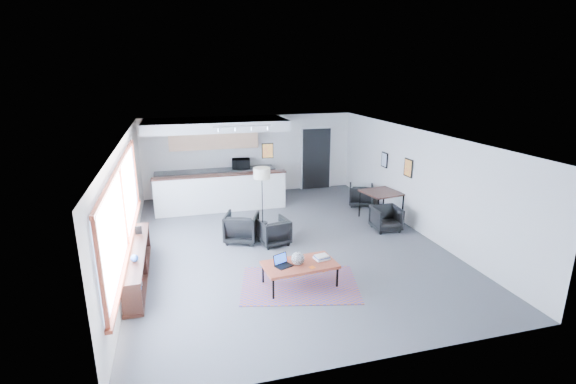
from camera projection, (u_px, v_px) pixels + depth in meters
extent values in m
cube|color=#4A4A4D|center=(285.00, 242.00, 10.13)|extent=(7.00, 9.00, 0.01)
cube|color=white|center=(285.00, 135.00, 9.40)|extent=(7.00, 9.00, 0.01)
cube|color=silver|center=(250.00, 155.00, 13.93)|extent=(7.00, 0.01, 2.60)
cube|color=silver|center=(371.00, 281.00, 5.60)|extent=(7.00, 0.01, 2.60)
cube|color=silver|center=(126.00, 203.00, 8.87)|extent=(0.01, 9.00, 2.60)
cube|color=silver|center=(417.00, 181.00, 10.66)|extent=(0.01, 9.00, 2.60)
cube|color=#8CBFFF|center=(123.00, 207.00, 7.99)|extent=(0.02, 5.80, 1.55)
cube|color=maroon|center=(129.00, 245.00, 8.23)|extent=(0.10, 5.95, 0.06)
cube|color=maroon|center=(119.00, 166.00, 7.77)|extent=(0.06, 5.95, 0.06)
cube|color=maroon|center=(101.00, 276.00, 5.32)|extent=(0.06, 0.06, 1.60)
cube|color=maroon|center=(124.00, 207.00, 8.00)|extent=(0.06, 0.06, 1.60)
cube|color=maroon|center=(135.00, 172.00, 10.68)|extent=(0.06, 0.06, 1.60)
cube|color=black|center=(136.00, 250.00, 8.19)|extent=(0.35, 3.00, 0.05)
cube|color=black|center=(139.00, 276.00, 8.35)|extent=(0.35, 3.00, 0.05)
cube|color=black|center=(132.00, 301.00, 6.93)|extent=(0.33, 0.04, 0.55)
cube|color=black|center=(138.00, 263.00, 8.27)|extent=(0.33, 0.04, 0.55)
cube|color=black|center=(142.00, 236.00, 9.61)|extent=(0.33, 0.04, 0.55)
cube|color=#3359A5|center=(133.00, 304.00, 7.11)|extent=(0.18, 0.04, 0.20)
cube|color=silver|center=(134.00, 299.00, 7.27)|extent=(0.18, 0.04, 0.22)
cube|color=maroon|center=(135.00, 293.00, 7.42)|extent=(0.18, 0.04, 0.24)
cube|color=black|center=(136.00, 290.00, 7.59)|extent=(0.18, 0.04, 0.20)
cube|color=#3359A5|center=(136.00, 285.00, 7.74)|extent=(0.18, 0.04, 0.22)
cube|color=silver|center=(137.00, 280.00, 7.89)|extent=(0.18, 0.04, 0.24)
cube|color=maroon|center=(138.00, 277.00, 8.06)|extent=(0.18, 0.04, 0.20)
cube|color=black|center=(138.00, 273.00, 8.21)|extent=(0.18, 0.04, 0.22)
cube|color=#3359A5|center=(139.00, 268.00, 8.37)|extent=(0.18, 0.03, 0.24)
cube|color=silver|center=(139.00, 265.00, 8.53)|extent=(0.18, 0.03, 0.20)
cube|color=maroon|center=(140.00, 262.00, 8.68)|extent=(0.18, 0.03, 0.22)
cube|color=black|center=(140.00, 258.00, 8.84)|extent=(0.18, 0.04, 0.24)
cube|color=black|center=(138.00, 230.00, 8.90)|extent=(0.14, 0.02, 0.18)
sphere|color=#264C99|center=(134.00, 258.00, 7.61)|extent=(0.14, 0.14, 0.14)
cube|color=white|center=(222.00, 194.00, 12.17)|extent=(3.80, 0.25, 1.10)
cube|color=black|center=(221.00, 175.00, 12.01)|extent=(3.85, 0.32, 0.04)
cube|color=white|center=(216.00, 184.00, 13.54)|extent=(3.80, 0.60, 0.90)
cube|color=#2D2D2D|center=(216.00, 171.00, 13.41)|extent=(3.82, 0.62, 0.04)
cube|color=tan|center=(214.00, 138.00, 13.26)|extent=(2.80, 0.35, 0.70)
cube|color=white|center=(215.00, 125.00, 12.47)|extent=(4.20, 1.80, 0.30)
cube|color=black|center=(268.00, 151.00, 12.20)|extent=(0.35, 0.03, 0.45)
cube|color=orange|center=(268.00, 151.00, 12.18)|extent=(0.30, 0.01, 0.40)
cube|color=black|center=(316.00, 159.00, 14.51)|extent=(1.00, 0.12, 2.10)
cube|color=white|center=(302.00, 160.00, 14.39)|extent=(0.06, 0.10, 2.10)
cube|color=white|center=(330.00, 158.00, 14.65)|extent=(0.06, 0.10, 2.10)
cube|color=white|center=(316.00, 128.00, 14.22)|extent=(1.10, 0.10, 0.06)
cube|color=silver|center=(243.00, 126.00, 11.29)|extent=(1.60, 0.04, 0.04)
cylinder|color=silver|center=(219.00, 130.00, 11.15)|extent=(0.07, 0.07, 0.09)
cylinder|color=silver|center=(235.00, 129.00, 11.27)|extent=(0.07, 0.07, 0.09)
cylinder|color=silver|center=(252.00, 129.00, 11.38)|extent=(0.07, 0.07, 0.09)
cylinder|color=silver|center=(268.00, 128.00, 11.49)|extent=(0.07, 0.07, 0.09)
cube|color=black|center=(408.00, 168.00, 10.95)|extent=(0.03, 0.38, 0.48)
cube|color=orange|center=(408.00, 168.00, 10.94)|extent=(0.00, 0.32, 0.42)
cube|color=black|center=(385.00, 160.00, 12.16)|extent=(0.03, 0.34, 0.44)
cube|color=#859FC5|center=(384.00, 160.00, 12.16)|extent=(0.00, 0.28, 0.38)
cube|color=#5C3646|center=(300.00, 285.00, 8.11)|extent=(2.53, 2.00, 0.01)
cube|color=maroon|center=(300.00, 265.00, 7.99)|extent=(1.46, 0.87, 0.05)
cube|color=black|center=(273.00, 289.00, 7.55)|extent=(0.03, 0.03, 0.41)
cube|color=black|center=(263.00, 273.00, 8.13)|extent=(0.03, 0.03, 0.41)
cube|color=black|center=(337.00, 277.00, 7.98)|extent=(0.03, 0.03, 0.41)
cube|color=black|center=(323.00, 263.00, 8.56)|extent=(0.03, 0.03, 0.41)
cube|color=black|center=(306.00, 274.00, 7.71)|extent=(1.33, 0.14, 0.03)
cube|color=black|center=(294.00, 259.00, 8.29)|extent=(1.33, 0.14, 0.03)
cube|color=black|center=(284.00, 266.00, 7.87)|extent=(0.37, 0.32, 0.02)
cube|color=black|center=(280.00, 259.00, 7.92)|extent=(0.30, 0.17, 0.20)
cube|color=blue|center=(280.00, 259.00, 7.92)|extent=(0.27, 0.15, 0.17)
sphere|color=gray|center=(298.00, 258.00, 7.91)|extent=(0.25, 0.25, 0.25)
cube|color=silver|center=(322.00, 258.00, 8.17)|extent=(0.32, 0.27, 0.03)
cube|color=#3359A5|center=(322.00, 257.00, 8.17)|extent=(0.29, 0.25, 0.03)
cube|color=silver|center=(322.00, 256.00, 8.14)|extent=(0.27, 0.23, 0.03)
cube|color=#E5590C|center=(312.00, 267.00, 7.83)|extent=(0.13, 0.13, 0.01)
imported|color=black|center=(242.00, 226.00, 10.10)|extent=(0.96, 0.93, 0.78)
imported|color=black|center=(273.00, 230.00, 9.95)|extent=(0.79, 0.75, 0.70)
cylinder|color=black|center=(263.00, 223.00, 11.36)|extent=(0.29, 0.29, 0.03)
cylinder|color=black|center=(262.00, 200.00, 11.18)|extent=(0.02, 0.02, 1.31)
cylinder|color=beige|center=(262.00, 173.00, 10.97)|extent=(0.47, 0.47, 0.29)
cube|color=black|center=(382.00, 193.00, 11.49)|extent=(1.09, 1.09, 0.04)
cylinder|color=black|center=(378.00, 213.00, 11.07)|extent=(0.05, 0.05, 0.75)
cylinder|color=black|center=(360.00, 204.00, 11.80)|extent=(0.05, 0.05, 0.75)
cylinder|color=black|center=(403.00, 209.00, 11.41)|extent=(0.05, 0.05, 0.75)
cylinder|color=black|center=(384.00, 200.00, 12.14)|extent=(0.05, 0.05, 0.75)
imported|color=black|center=(386.00, 219.00, 10.81)|extent=(0.59, 0.56, 0.59)
imported|color=black|center=(361.00, 196.00, 12.81)|extent=(0.78, 0.76, 0.62)
imported|color=black|center=(241.00, 163.00, 13.56)|extent=(0.61, 0.39, 0.39)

